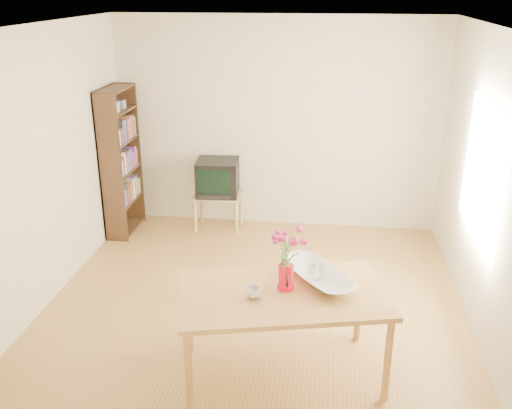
# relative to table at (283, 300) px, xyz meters

# --- Properties ---
(room) EXTENTS (4.50, 4.50, 4.50)m
(room) POSITION_rel_table_xyz_m (-0.33, 0.85, 0.62)
(room) COLOR olive
(room) RESTS_ON ground
(table) EXTENTS (1.73, 1.24, 0.75)m
(table) POSITION_rel_table_xyz_m (0.00, 0.00, 0.00)
(table) COLOR #A67539
(table) RESTS_ON ground
(tv_stand) EXTENTS (0.60, 0.45, 0.46)m
(tv_stand) POSITION_rel_table_xyz_m (-1.06, 2.81, -0.29)
(tv_stand) COLOR tan
(tv_stand) RESTS_ON ground
(bookshelf) EXTENTS (0.28, 0.70, 1.80)m
(bookshelf) POSITION_rel_table_xyz_m (-2.20, 2.59, 0.16)
(bookshelf) COLOR black
(bookshelf) RESTS_ON ground
(pitcher) EXTENTS (0.13, 0.21, 0.20)m
(pitcher) POSITION_rel_table_xyz_m (0.02, 0.06, 0.16)
(pitcher) COLOR red
(pitcher) RESTS_ON table
(flowers) EXTENTS (0.23, 0.23, 0.32)m
(flowers) POSITION_rel_table_xyz_m (0.02, 0.06, 0.42)
(flowers) COLOR #E3357F
(flowers) RESTS_ON pitcher
(mug) EXTENTS (0.15, 0.15, 0.09)m
(mug) POSITION_rel_table_xyz_m (-0.21, -0.11, 0.11)
(mug) COLOR white
(mug) RESTS_ON table
(bowl) EXTENTS (0.69, 0.69, 0.46)m
(bowl) POSITION_rel_table_xyz_m (0.25, 0.23, 0.30)
(bowl) COLOR white
(bowl) RESTS_ON table
(teacup_a) EXTENTS (0.10, 0.10, 0.07)m
(teacup_a) POSITION_rel_table_xyz_m (0.21, 0.23, 0.26)
(teacup_a) COLOR white
(teacup_a) RESTS_ON bowl
(teacup_b) EXTENTS (0.10, 0.10, 0.07)m
(teacup_b) POSITION_rel_table_xyz_m (0.29, 0.25, 0.26)
(teacup_b) COLOR white
(teacup_b) RESTS_ON bowl
(television) EXTENTS (0.54, 0.50, 0.44)m
(television) POSITION_rel_table_xyz_m (-1.06, 2.83, 0.00)
(television) COLOR black
(television) RESTS_ON tv_stand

